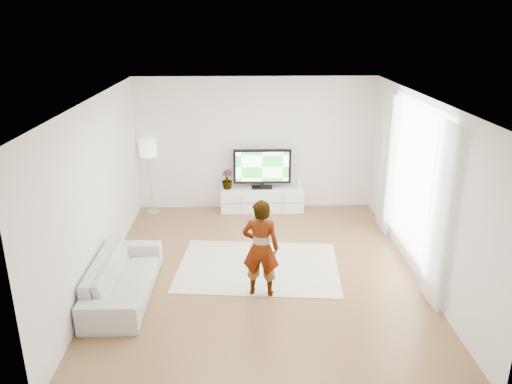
{
  "coord_description": "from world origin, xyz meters",
  "views": [
    {
      "loc": [
        -0.29,
        -7.24,
        3.91
      ],
      "look_at": [
        -0.07,
        0.4,
        1.24
      ],
      "focal_mm": 35.0,
      "sensor_mm": 36.0,
      "label": 1
    }
  ],
  "objects_px": {
    "television": "(262,167)",
    "sofa": "(123,277)",
    "media_console": "(262,199)",
    "rug": "(258,266)",
    "player": "(261,248)",
    "floor_lamp": "(148,151)"
  },
  "relations": [
    {
      "from": "television",
      "to": "sofa",
      "type": "bearing_deg",
      "value": -122.2
    },
    {
      "from": "media_console",
      "to": "sofa",
      "type": "height_order",
      "value": "sofa"
    },
    {
      "from": "media_console",
      "to": "rug",
      "type": "relative_size",
      "value": 0.66
    },
    {
      "from": "rug",
      "to": "sofa",
      "type": "relative_size",
      "value": 1.26
    },
    {
      "from": "television",
      "to": "player",
      "type": "height_order",
      "value": "player"
    },
    {
      "from": "television",
      "to": "floor_lamp",
      "type": "xyz_separation_m",
      "value": [
        -2.33,
        -0.09,
        0.38
      ]
    },
    {
      "from": "media_console",
      "to": "player",
      "type": "relative_size",
      "value": 1.17
    },
    {
      "from": "media_console",
      "to": "player",
      "type": "bearing_deg",
      "value": -92.72
    },
    {
      "from": "rug",
      "to": "floor_lamp",
      "type": "bearing_deg",
      "value": 130.49
    },
    {
      "from": "player",
      "to": "floor_lamp",
      "type": "height_order",
      "value": "floor_lamp"
    },
    {
      "from": "rug",
      "to": "floor_lamp",
      "type": "distance_m",
      "value": 3.59
    },
    {
      "from": "media_console",
      "to": "sofa",
      "type": "distance_m",
      "value": 4.08
    },
    {
      "from": "rug",
      "to": "player",
      "type": "distance_m",
      "value": 1.14
    },
    {
      "from": "media_console",
      "to": "floor_lamp",
      "type": "distance_m",
      "value": 2.58
    },
    {
      "from": "player",
      "to": "floor_lamp",
      "type": "relative_size",
      "value": 0.95
    },
    {
      "from": "television",
      "to": "rug",
      "type": "xyz_separation_m",
      "value": [
        -0.17,
        -2.63,
        -0.94
      ]
    },
    {
      "from": "player",
      "to": "floor_lamp",
      "type": "distance_m",
      "value": 4.07
    },
    {
      "from": "media_console",
      "to": "player",
      "type": "distance_m",
      "value": 3.5
    },
    {
      "from": "player",
      "to": "rug",
      "type": "bearing_deg",
      "value": -80.31
    },
    {
      "from": "television",
      "to": "rug",
      "type": "bearing_deg",
      "value": -93.69
    },
    {
      "from": "rug",
      "to": "sofa",
      "type": "height_order",
      "value": "sofa"
    },
    {
      "from": "rug",
      "to": "player",
      "type": "relative_size",
      "value": 1.76
    }
  ]
}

